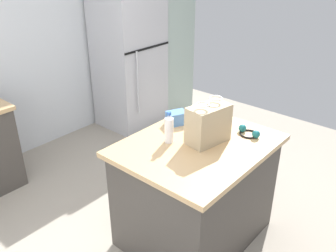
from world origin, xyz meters
name	(u,v)px	position (x,y,z in m)	size (l,w,h in m)	color
ground	(162,229)	(0.00, 0.00, 0.00)	(6.00, 6.00, 0.00)	#9E9384
back_wall	(7,44)	(-0.02, 2.21, 1.30)	(5.00, 0.13, 2.59)	silver
kitchen_island	(196,191)	(0.15, -0.24, 0.45)	(1.19, 0.96, 0.90)	#423D38
refrigerator	(129,60)	(1.39, 1.80, 0.90)	(0.79, 0.72, 1.80)	#B7B7BC
tall_cabinet	(164,43)	(2.10, 1.80, 1.00)	(0.58, 0.64, 2.00)	#9EB2A8
shopping_bag	(208,124)	(0.23, -0.28, 1.05)	(0.35, 0.24, 0.34)	tan
small_box	(177,118)	(0.31, 0.10, 0.95)	(0.16, 0.12, 0.11)	#4775B7
bottle	(169,128)	(0.03, -0.06, 1.01)	(0.07, 0.07, 0.25)	white
ear_defenders	(249,132)	(0.53, -0.47, 0.92)	(0.17, 0.20, 0.06)	black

